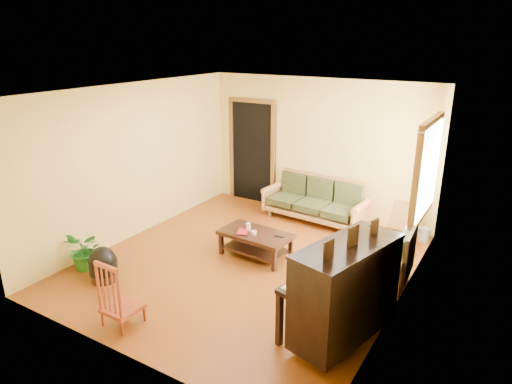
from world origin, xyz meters
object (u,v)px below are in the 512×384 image
Objects in this scene: coffee_table at (256,244)px; armchair at (382,254)px; sofa at (314,200)px; potted_plant at (85,250)px; piano at (345,294)px; footstool at (103,268)px; red_chair at (121,292)px; ceramic_crock at (424,234)px.

armchair is (1.93, 0.21, 0.24)m from coffee_table.
sofa is 4.08m from potted_plant.
piano reaches higher than footstool.
sofa is at bearing 59.00° from potted_plant.
piano is 3.41× the size of footstool.
footstool is 1.20m from red_chair.
red_chair is 3.70× the size of ceramic_crock.
red_chair is at bearing -30.24° from footstool.
footstool is (-3.39, -0.48, -0.41)m from piano.
footstool is at bearing 151.33° from red_chair.
potted_plant reaches higher than ceramic_crock.
armchair is at bearing 104.82° from piano.
ceramic_crock is at bearing 41.71° from potted_plant.
piano is 2.21× the size of potted_plant.
armchair reaches higher than coffee_table.
ceramic_crock is (3.60, 3.74, -0.07)m from footstool.
footstool reaches higher than ceramic_crock.
coffee_table is 4.78× the size of ceramic_crock.
piano is 3.45m from footstool.
armchair reaches higher than sofa.
sofa is at bearing 134.27° from piano.
potted_plant is (-3.87, -1.88, -0.14)m from armchair.
potted_plant is at bearing -138.29° from ceramic_crock.
armchair reaches higher than ceramic_crock.
piano is at bearing -33.47° from coffee_table.
ceramic_crock is at bearing 42.58° from coffee_table.
piano reaches higher than ceramic_crock.
sofa reaches higher than ceramic_crock.
sofa is 1.71× the size of coffee_table.
footstool is (-1.62, -3.59, -0.22)m from sofa.
piano reaches higher than armchair.
red_chair is at bearing -136.60° from armchair.
red_chair is (-0.44, -2.35, 0.23)m from coffee_table.
coffee_table is 2.92m from ceramic_crock.
sofa is 8.19× the size of ceramic_crock.
red_chair reaches higher than ceramic_crock.
coffee_table is at bearing -91.01° from sofa.
potted_plant reaches higher than footstool.
potted_plant is at bearing -116.98° from sofa.
ceramic_crock is at bearing 46.02° from footstool.
piano is at bearing 25.84° from red_chair.
sofa is 3.94m from footstool.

